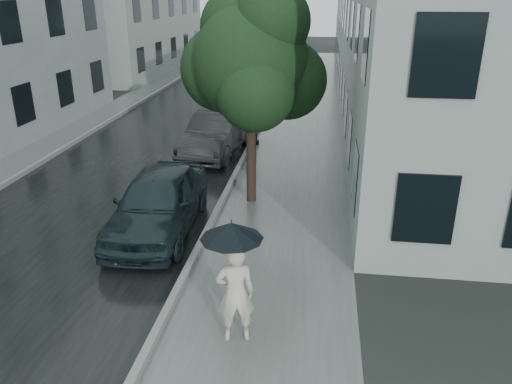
# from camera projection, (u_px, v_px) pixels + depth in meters

# --- Properties ---
(ground) EXTENTS (120.00, 120.00, 0.00)m
(ground) POSITION_uv_depth(u_px,v_px,m) (253.00, 306.00, 9.70)
(ground) COLOR black
(ground) RESTS_ON ground
(sidewalk) EXTENTS (3.50, 60.00, 0.01)m
(sidewalk) POSITION_uv_depth(u_px,v_px,m) (299.00, 138.00, 20.68)
(sidewalk) COLOR slate
(sidewalk) RESTS_ON ground
(kerb_near) EXTENTS (0.15, 60.00, 0.15)m
(kerb_near) POSITION_uv_depth(u_px,v_px,m) (255.00, 134.00, 20.88)
(kerb_near) COLOR slate
(kerb_near) RESTS_ON ground
(asphalt_road) EXTENTS (6.85, 60.00, 0.00)m
(asphalt_road) POSITION_uv_depth(u_px,v_px,m) (175.00, 133.00, 21.33)
(asphalt_road) COLOR black
(asphalt_road) RESTS_ON ground
(kerb_far) EXTENTS (0.15, 60.00, 0.15)m
(kerb_far) POSITION_uv_depth(u_px,v_px,m) (97.00, 129.00, 21.74)
(kerb_far) COLOR slate
(kerb_far) RESTS_ON ground
(sidewalk_far) EXTENTS (1.70, 60.00, 0.01)m
(sidewalk_far) POSITION_uv_depth(u_px,v_px,m) (77.00, 129.00, 21.88)
(sidewalk_far) COLOR #4C5451
(sidewalk_far) RESTS_ON ground
(building_near) EXTENTS (7.02, 36.00, 9.00)m
(building_near) POSITION_uv_depth(u_px,v_px,m) (413.00, 15.00, 25.22)
(building_near) COLOR gray
(building_near) RESTS_ON ground
(building_far_b) EXTENTS (7.02, 18.00, 8.00)m
(building_far_b) POSITION_uv_depth(u_px,v_px,m) (127.00, 14.00, 37.42)
(building_far_b) COLOR gray
(building_far_b) RESTS_ON ground
(pedestrian) EXTENTS (0.76, 0.59, 1.83)m
(pedestrian) POSITION_uv_depth(u_px,v_px,m) (235.00, 294.00, 8.45)
(pedestrian) COLOR beige
(pedestrian) RESTS_ON sidewalk
(umbrella) EXTENTS (1.14, 1.14, 1.36)m
(umbrella) POSITION_uv_depth(u_px,v_px,m) (232.00, 231.00, 8.01)
(umbrella) COLOR black
(umbrella) RESTS_ON ground
(street_tree) EXTENTS (4.03, 3.66, 5.92)m
(street_tree) POSITION_uv_depth(u_px,v_px,m) (251.00, 61.00, 13.15)
(street_tree) COLOR #332619
(street_tree) RESTS_ON ground
(lamp_post) EXTENTS (0.83, 0.43, 5.04)m
(lamp_post) POSITION_uv_depth(u_px,v_px,m) (251.00, 70.00, 18.66)
(lamp_post) COLOR black
(lamp_post) RESTS_ON ground
(car_near) EXTENTS (1.99, 4.66, 1.57)m
(car_near) POSITION_uv_depth(u_px,v_px,m) (158.00, 202.00, 12.43)
(car_near) COLOR black
(car_near) RESTS_ON ground
(car_far) EXTENTS (2.11, 4.84, 1.55)m
(car_far) POSITION_uv_depth(u_px,v_px,m) (217.00, 133.00, 18.44)
(car_far) COLOR #242729
(car_far) RESTS_ON ground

